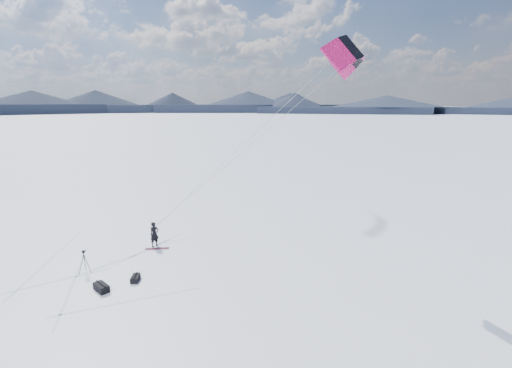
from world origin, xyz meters
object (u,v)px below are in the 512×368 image
Objects in this scene: gear_bag_a at (101,287)px; gear_bag_b at (135,278)px; snowkiter at (155,246)px; tripod at (84,258)px; snowboard at (157,249)px.

gear_bag_a reaches higher than gear_bag_b.
tripod is at bearing -169.13° from snowkiter.
snowkiter is at bearing 122.97° from gear_bag_a.
tripod is at bearing 174.09° from gear_bag_a.
snowboard is 4.42m from gear_bag_b.
gear_bag_a is 1.24× the size of gear_bag_b.
gear_bag_a is at bearing -38.90° from tripod.
tripod is at bearing -110.14° from gear_bag_b.
gear_bag_a is at bearing -54.95° from gear_bag_b.
snowkiter is 0.52m from snowboard.
snowkiter reaches higher than gear_bag_b.
tripod is 3.31m from gear_bag_b.
snowkiter is 4.93m from tripod.
gear_bag_a is (2.37, -5.58, 0.19)m from snowkiter.
tripod reaches higher than snowboard.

